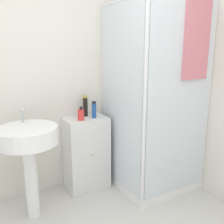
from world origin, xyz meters
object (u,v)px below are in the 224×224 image
shampoo_bottle_tall_black (85,106)px  shampoo_bottle_blue (94,110)px  sink (28,145)px  soap_dispenser (81,114)px

shampoo_bottle_tall_black → shampoo_bottle_blue: shampoo_bottle_tall_black is taller
sink → soap_dispenser: (0.60, 0.20, 0.16)m
soap_dispenser → shampoo_bottle_blue: (0.16, 0.01, 0.03)m
sink → soap_dispenser: sink is taller
sink → shampoo_bottle_blue: bearing=15.4°
sink → shampoo_bottle_tall_black: bearing=24.8°
shampoo_bottle_tall_black → sink: bearing=-155.2°
sink → shampoo_bottle_blue: sink is taller
sink → shampoo_bottle_tall_black: 0.80m
sink → soap_dispenser: 0.65m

